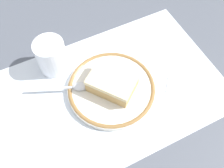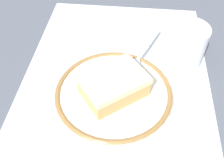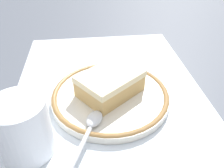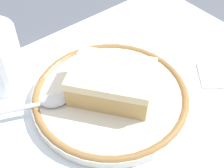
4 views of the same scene
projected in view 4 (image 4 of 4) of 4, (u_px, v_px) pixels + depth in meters
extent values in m
plane|color=#4C515B|center=(104.00, 105.00, 0.41)|extent=(2.40, 2.40, 0.00)
cube|color=silver|center=(104.00, 104.00, 0.41)|extent=(0.54, 0.34, 0.00)
cylinder|color=silver|center=(112.00, 98.00, 0.41)|extent=(0.20, 0.20, 0.01)
torus|color=olive|center=(112.00, 96.00, 0.41)|extent=(0.20, 0.20, 0.01)
cube|color=tan|center=(114.00, 87.00, 0.40)|extent=(0.12, 0.12, 0.03)
cube|color=beige|center=(114.00, 76.00, 0.38)|extent=(0.12, 0.13, 0.01)
ellipsoid|color=silver|center=(55.00, 100.00, 0.39)|extent=(0.04, 0.03, 0.01)
cube|color=white|center=(210.00, 74.00, 0.45)|extent=(0.05, 0.06, 0.01)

